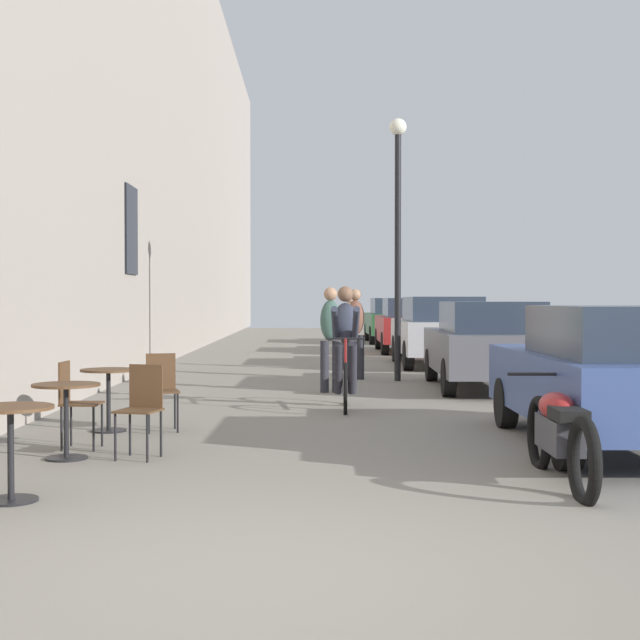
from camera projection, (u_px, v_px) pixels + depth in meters
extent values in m
plane|color=gray|center=(263.00, 572.00, 5.07)|extent=(88.00, 88.00, 0.00)
cube|color=gray|center=(131.00, 61.00, 18.89)|extent=(0.50, 68.00, 12.93)
cube|color=black|center=(131.00, 230.00, 17.55)|extent=(0.04, 1.10, 1.70)
cylinder|color=black|center=(11.00, 500.00, 6.86)|extent=(0.40, 0.40, 0.02)
cylinder|color=black|center=(11.00, 454.00, 6.85)|extent=(0.05, 0.05, 0.67)
cylinder|color=#4C331E|center=(10.00, 408.00, 6.84)|extent=(0.64, 0.64, 0.02)
cylinder|color=black|center=(66.00, 458.00, 8.68)|extent=(0.40, 0.40, 0.02)
cylinder|color=black|center=(66.00, 422.00, 8.68)|extent=(0.05, 0.05, 0.67)
cylinder|color=#4C331E|center=(66.00, 385.00, 8.67)|extent=(0.64, 0.64, 0.02)
cylinder|color=black|center=(102.00, 425.00, 9.44)|extent=(0.02, 0.02, 0.45)
cylinder|color=black|center=(94.00, 429.00, 9.12)|extent=(0.02, 0.02, 0.45)
cylinder|color=black|center=(71.00, 424.00, 9.45)|extent=(0.02, 0.02, 0.45)
cylinder|color=black|center=(61.00, 429.00, 9.13)|extent=(0.02, 0.02, 0.45)
cube|color=#4C331E|center=(82.00, 404.00, 9.28)|extent=(0.39, 0.39, 0.02)
cube|color=#4C331E|center=(64.00, 382.00, 9.28)|extent=(0.03, 0.34, 0.42)
cylinder|color=black|center=(147.00, 438.00, 8.49)|extent=(0.02, 0.02, 0.45)
cylinder|color=black|center=(115.00, 437.00, 8.57)|extent=(0.02, 0.02, 0.45)
cylinder|color=black|center=(161.00, 434.00, 8.81)|extent=(0.02, 0.02, 0.45)
cylinder|color=black|center=(130.00, 432.00, 8.88)|extent=(0.02, 0.02, 0.45)
cube|color=#4C331E|center=(138.00, 411.00, 8.68)|extent=(0.46, 0.46, 0.02)
cube|color=#4C331E|center=(146.00, 386.00, 8.85)|extent=(0.34, 0.10, 0.42)
cylinder|color=black|center=(109.00, 430.00, 10.51)|extent=(0.40, 0.40, 0.02)
cylinder|color=black|center=(109.00, 400.00, 10.51)|extent=(0.05, 0.05, 0.67)
cylinder|color=#4C331E|center=(108.00, 370.00, 10.50)|extent=(0.64, 0.64, 0.02)
cylinder|color=black|center=(178.00, 413.00, 10.40)|extent=(0.02, 0.02, 0.45)
cylinder|color=black|center=(149.00, 414.00, 10.32)|extent=(0.02, 0.02, 0.45)
cylinder|color=black|center=(175.00, 410.00, 10.71)|extent=(0.02, 0.02, 0.45)
cylinder|color=black|center=(147.00, 411.00, 10.63)|extent=(0.02, 0.02, 0.45)
cube|color=#4C331E|center=(162.00, 391.00, 10.51)|extent=(0.46, 0.46, 0.02)
cube|color=#4C331E|center=(161.00, 371.00, 10.68)|extent=(0.34, 0.10, 0.42)
torus|color=black|center=(345.00, 389.00, 12.14)|extent=(0.08, 0.71, 0.71)
torus|color=black|center=(345.00, 382.00, 13.19)|extent=(0.08, 0.71, 0.71)
cylinder|color=maroon|center=(345.00, 363.00, 13.09)|extent=(0.04, 0.22, 0.58)
cylinder|color=maroon|center=(345.00, 341.00, 12.59)|extent=(0.07, 0.83, 0.14)
cylinder|color=maroon|center=(345.00, 364.00, 12.16)|extent=(0.04, 0.09, 0.67)
cylinder|color=maroon|center=(345.00, 382.00, 12.69)|extent=(0.07, 1.00, 0.12)
cylinder|color=black|center=(345.00, 339.00, 12.18)|extent=(0.52, 0.05, 0.03)
ellipsoid|color=black|center=(345.00, 341.00, 13.00)|extent=(0.12, 0.24, 0.06)
ellipsoid|color=#2D3342|center=(345.00, 322.00, 12.91)|extent=(0.35, 0.36, 0.59)
sphere|color=brown|center=(345.00, 294.00, 12.86)|extent=(0.22, 0.22, 0.22)
cylinder|color=#26262D|center=(352.00, 369.00, 12.85)|extent=(0.14, 0.40, 0.75)
cylinder|color=#26262D|center=(338.00, 369.00, 12.85)|extent=(0.14, 0.40, 0.75)
cylinder|color=#2D3342|center=(356.00, 323.00, 12.52)|extent=(0.10, 0.75, 0.48)
cylinder|color=#2D3342|center=(335.00, 323.00, 12.53)|extent=(0.13, 0.75, 0.48)
cylinder|color=#26262D|center=(324.00, 367.00, 14.92)|extent=(0.14, 0.14, 0.85)
cylinder|color=#26262D|center=(336.00, 367.00, 14.96)|extent=(0.14, 0.14, 0.85)
ellipsoid|color=#38564C|center=(330.00, 320.00, 14.92)|extent=(0.38, 0.30, 0.67)
sphere|color=#A57A5B|center=(330.00, 294.00, 14.91)|extent=(0.22, 0.22, 0.22)
cylinder|color=#26262D|center=(361.00, 357.00, 17.39)|extent=(0.14, 0.14, 0.85)
cylinder|color=#26262D|center=(350.00, 357.00, 17.39)|extent=(0.14, 0.14, 0.85)
ellipsoid|color=brown|center=(355.00, 318.00, 17.37)|extent=(0.35, 0.25, 0.67)
sphere|color=#A57A5B|center=(355.00, 295.00, 17.37)|extent=(0.22, 0.22, 0.22)
cylinder|color=#26262D|center=(354.00, 351.00, 19.67)|extent=(0.14, 0.14, 0.82)
cylinder|color=#26262D|center=(345.00, 351.00, 19.68)|extent=(0.14, 0.14, 0.82)
ellipsoid|color=gray|center=(349.00, 317.00, 19.66)|extent=(0.35, 0.26, 0.65)
sphere|color=tan|center=(349.00, 298.00, 19.65)|extent=(0.22, 0.22, 0.22)
cylinder|color=black|center=(398.00, 258.00, 17.03)|extent=(0.12, 0.12, 4.60)
sphere|color=silver|center=(398.00, 127.00, 16.98)|extent=(0.32, 0.32, 0.32)
cube|color=#384C84|center=(607.00, 386.00, 9.44)|extent=(1.75, 4.12, 0.67)
cube|color=#283342|center=(623.00, 331.00, 8.94)|extent=(1.46, 2.23, 0.50)
cylinder|color=black|center=(506.00, 403.00, 10.80)|extent=(0.20, 0.59, 0.59)
cylinder|color=black|center=(637.00, 403.00, 10.80)|extent=(0.20, 0.59, 0.59)
cylinder|color=black|center=(567.00, 437.00, 8.10)|extent=(0.20, 0.59, 0.59)
cube|color=#595960|center=(485.00, 351.00, 15.61)|extent=(1.88, 4.24, 0.68)
cube|color=#283342|center=(490.00, 317.00, 15.10)|extent=(1.53, 2.31, 0.51)
cylinder|color=black|center=(431.00, 365.00, 17.02)|extent=(0.22, 0.61, 0.60)
cylinder|color=black|center=(516.00, 365.00, 16.98)|extent=(0.22, 0.61, 0.60)
cylinder|color=black|center=(449.00, 378.00, 14.26)|extent=(0.22, 0.61, 0.60)
cylinder|color=black|center=(550.00, 378.00, 14.22)|extent=(0.22, 0.61, 0.60)
cube|color=#B7B7BC|center=(438.00, 336.00, 21.02)|extent=(1.89, 4.47, 0.73)
cube|color=#283342|center=(442.00, 309.00, 20.47)|extent=(1.57, 2.42, 0.54)
cylinder|color=black|center=(397.00, 348.00, 22.50)|extent=(0.21, 0.64, 0.64)
cylinder|color=black|center=(465.00, 348.00, 22.50)|extent=(0.21, 0.64, 0.64)
cylinder|color=black|center=(408.00, 356.00, 19.56)|extent=(0.21, 0.64, 0.64)
cylinder|color=black|center=(486.00, 356.00, 19.56)|extent=(0.21, 0.64, 0.64)
cube|color=maroon|center=(410.00, 329.00, 26.49)|extent=(1.90, 4.43, 0.72)
cube|color=#283342|center=(412.00, 308.00, 25.95)|extent=(1.57, 2.40, 0.53)
cylinder|color=black|center=(379.00, 339.00, 27.96)|extent=(0.22, 0.64, 0.63)
cylinder|color=black|center=(433.00, 339.00, 27.95)|extent=(0.22, 0.64, 0.63)
cylinder|color=black|center=(385.00, 344.00, 25.05)|extent=(0.22, 0.64, 0.63)
cylinder|color=black|center=(445.00, 344.00, 25.04)|extent=(0.22, 0.64, 0.63)
cube|color=#23512D|center=(393.00, 323.00, 32.35)|extent=(1.86, 4.45, 0.72)
cube|color=#283342|center=(395.00, 306.00, 31.80)|extent=(1.56, 2.41, 0.54)
cylinder|color=black|center=(367.00, 332.00, 33.81)|extent=(0.21, 0.64, 0.64)
cylinder|color=black|center=(412.00, 332.00, 33.82)|extent=(0.21, 0.64, 0.64)
cylinder|color=black|center=(372.00, 335.00, 30.88)|extent=(0.21, 0.64, 0.64)
cylinder|color=black|center=(422.00, 335.00, 30.89)|extent=(0.21, 0.64, 0.64)
torus|color=black|center=(539.00, 433.00, 8.30)|extent=(0.10, 0.69, 0.69)
torus|color=black|center=(584.00, 462.00, 6.85)|extent=(0.11, 0.70, 0.70)
cube|color=#333338|center=(559.00, 434.00, 7.57)|extent=(0.25, 0.76, 0.28)
ellipsoid|color=maroon|center=(557.00, 406.00, 7.67)|extent=(0.29, 0.53, 0.24)
cube|color=black|center=(569.00, 414.00, 7.29)|extent=(0.25, 0.44, 0.10)
cylinder|color=black|center=(542.00, 374.00, 8.19)|extent=(0.62, 0.04, 0.03)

